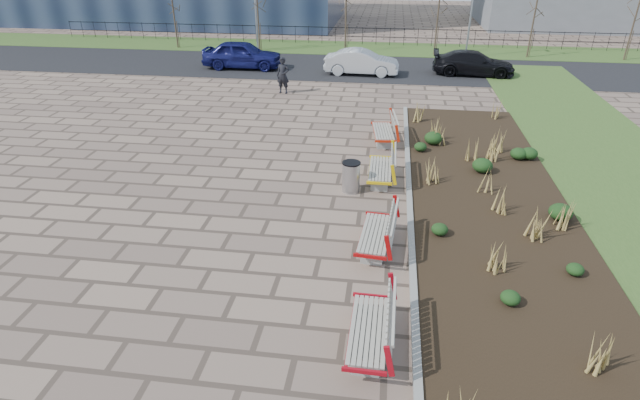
# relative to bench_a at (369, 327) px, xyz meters

# --- Properties ---
(ground) EXTENTS (120.00, 120.00, 0.00)m
(ground) POSITION_rel_bench_a_xyz_m (-3.00, 1.20, -0.50)
(ground) COLOR #7F6857
(ground) RESTS_ON ground
(planting_bed) EXTENTS (4.50, 18.00, 0.10)m
(planting_bed) POSITION_rel_bench_a_xyz_m (3.25, 6.20, -0.45)
(planting_bed) COLOR black
(planting_bed) RESTS_ON ground
(planting_curb) EXTENTS (0.16, 18.00, 0.15)m
(planting_curb) POSITION_rel_bench_a_xyz_m (0.92, 6.20, -0.42)
(planting_curb) COLOR gray
(planting_curb) RESTS_ON ground
(grass_verge_far) EXTENTS (80.00, 5.00, 0.04)m
(grass_verge_far) POSITION_rel_bench_a_xyz_m (-3.00, 29.20, -0.48)
(grass_verge_far) COLOR #33511E
(grass_verge_far) RESTS_ON ground
(road) EXTENTS (80.00, 7.00, 0.02)m
(road) POSITION_rel_bench_a_xyz_m (-3.00, 23.20, -0.49)
(road) COLOR black
(road) RESTS_ON ground
(bench_a) EXTENTS (0.94, 2.12, 1.00)m
(bench_a) POSITION_rel_bench_a_xyz_m (0.00, 0.00, 0.00)
(bench_a) COLOR #A20A17
(bench_a) RESTS_ON ground
(bench_b) EXTENTS (1.08, 2.17, 1.00)m
(bench_b) POSITION_rel_bench_a_xyz_m (0.00, 3.48, 0.00)
(bench_b) COLOR #A90B0C
(bench_b) RESTS_ON ground
(bench_c) EXTENTS (0.90, 2.10, 1.00)m
(bench_c) POSITION_rel_bench_a_xyz_m (0.00, 7.45, 0.00)
(bench_c) COLOR yellow
(bench_c) RESTS_ON ground
(bench_d) EXTENTS (1.13, 2.19, 1.00)m
(bench_d) POSITION_rel_bench_a_xyz_m (0.00, 11.00, 0.00)
(bench_d) COLOR red
(bench_d) RESTS_ON ground
(litter_bin) EXTENTS (0.54, 0.54, 0.96)m
(litter_bin) POSITION_rel_bench_a_xyz_m (-0.87, 6.61, -0.02)
(litter_bin) COLOR #B2B2B7
(litter_bin) RESTS_ON ground
(pedestrian) EXTENTS (0.70, 0.51, 1.78)m
(pedestrian) POSITION_rel_bench_a_xyz_m (-5.16, 17.22, 0.39)
(pedestrian) COLOR black
(pedestrian) RESTS_ON ground
(car_blue) EXTENTS (4.72, 1.96, 1.60)m
(car_blue) POSITION_rel_bench_a_xyz_m (-8.65, 22.20, 0.32)
(car_blue) COLOR #131655
(car_blue) RESTS_ON road
(car_silver) EXTENTS (4.25, 1.63, 1.38)m
(car_silver) POSITION_rel_bench_a_xyz_m (-1.50, 21.62, 0.21)
(car_silver) COLOR #B6BABF
(car_silver) RESTS_ON road
(car_black) EXTENTS (4.66, 2.11, 1.32)m
(car_black) POSITION_rel_bench_a_xyz_m (4.81, 22.38, 0.18)
(car_black) COLOR black
(car_black) RESTS_ON road
(tree_a) EXTENTS (1.40, 1.40, 4.00)m
(tree_a) POSITION_rel_bench_a_xyz_m (-15.00, 27.70, 1.54)
(tree_a) COLOR #4C3D2D
(tree_a) RESTS_ON grass_verge_far
(tree_b) EXTENTS (1.40, 1.40, 4.00)m
(tree_b) POSITION_rel_bench_a_xyz_m (-9.00, 27.70, 1.54)
(tree_b) COLOR #4C3D2D
(tree_b) RESTS_ON grass_verge_far
(tree_c) EXTENTS (1.40, 1.40, 4.00)m
(tree_c) POSITION_rel_bench_a_xyz_m (-3.00, 27.70, 1.54)
(tree_c) COLOR #4C3D2D
(tree_c) RESTS_ON grass_verge_far
(tree_d) EXTENTS (1.40, 1.40, 4.00)m
(tree_d) POSITION_rel_bench_a_xyz_m (3.00, 27.70, 1.54)
(tree_d) COLOR #4C3D2D
(tree_d) RESTS_ON grass_verge_far
(tree_e) EXTENTS (1.40, 1.40, 4.00)m
(tree_e) POSITION_rel_bench_a_xyz_m (9.00, 27.70, 1.54)
(tree_e) COLOR #4C3D2D
(tree_e) RESTS_ON grass_verge_far
(tree_f) EXTENTS (1.40, 1.40, 4.00)m
(tree_f) POSITION_rel_bench_a_xyz_m (15.00, 27.70, 1.54)
(tree_f) COLOR #4C3D2D
(tree_f) RESTS_ON grass_verge_far
(lamp_west) EXTENTS (0.24, 0.60, 6.00)m
(lamp_west) POSITION_rel_bench_a_xyz_m (-9.00, 27.20, 2.54)
(lamp_west) COLOR gray
(lamp_west) RESTS_ON grass_verge_far
(lamp_east) EXTENTS (0.24, 0.60, 6.00)m
(lamp_east) POSITION_rel_bench_a_xyz_m (5.00, 27.20, 2.54)
(lamp_east) COLOR gray
(lamp_east) RESTS_ON grass_verge_far
(railing_fence) EXTENTS (44.00, 0.10, 1.20)m
(railing_fence) POSITION_rel_bench_a_xyz_m (-3.00, 30.70, 0.14)
(railing_fence) COLOR black
(railing_fence) RESTS_ON grass_verge_far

